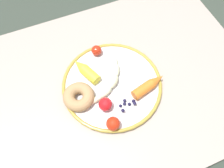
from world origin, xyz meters
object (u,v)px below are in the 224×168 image
plate (112,84)px  banana (110,80)px  carrot_yellow (86,71)px  dining_table (116,94)px  carrot_orange (149,86)px  tomato_far (105,104)px  donut (79,97)px  tomato_near (97,50)px  tomato_mid (113,124)px  blueberry_pile (128,104)px

plate → banana: 0.02m
banana → carrot_yellow: carrot_yellow is taller
dining_table → banana: banana is taller
carrot_orange → tomato_far: bearing=-176.9°
carrot_orange → donut: size_ratio=1.28×
tomato_near → tomato_far: 0.21m
plate → donut: size_ratio=3.34×
plate → tomato_near: tomato_near is taller
plate → carrot_yellow: (-0.07, 0.07, 0.02)m
tomato_near → carrot_orange: bearing=-61.1°
plate → tomato_mid: size_ratio=7.90×
banana → dining_table: bearing=0.2°
banana → tomato_mid: (-0.05, -0.15, 0.01)m
tomato_mid → tomato_near: bearing=79.6°
dining_table → tomato_mid: (-0.08, -0.15, 0.13)m
dining_table → banana: (-0.03, -0.00, 0.13)m
banana → tomato_far: tomato_far is taller
carrot_orange → carrot_yellow: size_ratio=1.11×
dining_table → tomato_mid: size_ratio=22.53×
carrot_yellow → donut: size_ratio=1.15×
tomato_far → tomato_mid: bearing=-91.5°
donut → tomato_mid: tomato_mid is taller
carrot_orange → tomato_far: tomato_far is taller
tomato_mid → tomato_far: (0.00, 0.07, 0.00)m
banana → blueberry_pile: bearing=-77.9°
carrot_orange → tomato_near: 0.23m
dining_table → carrot_yellow: bearing=144.0°
carrot_yellow → tomato_mid: tomato_mid is taller
carrot_orange → blueberry_pile: 0.09m
dining_table → blueberry_pile: size_ratio=16.70×
donut → tomato_near: (0.12, 0.15, -0.00)m
carrot_yellow → tomato_far: bearing=-83.8°
banana → plate: bearing=-67.9°
blueberry_pile → plate: bearing=101.0°
tomato_near → blueberry_pile: bearing=-84.9°
plate → donut: (-0.12, -0.01, 0.02)m
dining_table → banana: size_ratio=6.03×
dining_table → carrot_orange: (0.08, -0.07, 0.13)m
tomato_near → tomato_mid: bearing=-100.4°
banana → carrot_yellow: size_ratio=1.37×
tomato_far → plate: bearing=53.4°
carrot_orange → dining_table: bearing=140.5°
donut → dining_table: bearing=7.9°
donut → tomato_far: bearing=-40.3°
banana → tomato_near: 0.13m
blueberry_pile → tomato_mid: bearing=-147.1°
banana → tomato_near: tomato_near is taller
carrot_orange → tomato_mid: 0.18m
carrot_orange → blueberry_pile: size_ratio=2.24×
plate → tomato_near: (-0.00, 0.14, 0.02)m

